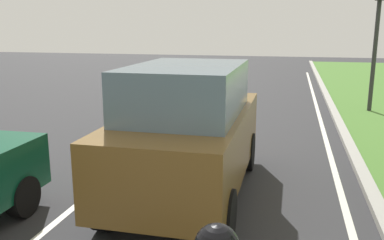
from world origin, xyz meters
The scene contains 6 objects.
ground_plane centered at (0.00, 14.00, 0.00)m, with size 60.00×60.00×0.00m, color #2D2D30.
lane_line_center centered at (-0.70, 14.00, 0.00)m, with size 0.12×32.00×0.01m, color silver.
lane_line_right_edge centered at (3.60, 14.00, 0.00)m, with size 0.12×32.00×0.01m, color silver.
curb_right centered at (4.10, 14.00, 0.06)m, with size 0.24×48.00×0.12m, color #9E9B93.
car_suv_ahead centered at (0.99, 9.30, 1.17)m, with size 1.99×4.51×2.28m.
traffic_light_near_right centered at (5.29, 17.53, 3.27)m, with size 0.32×0.50×4.87m.
Camera 1 is at (2.64, 2.68, 2.89)m, focal length 38.84 mm.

